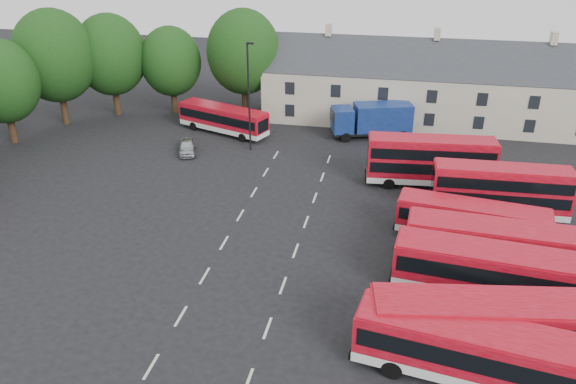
% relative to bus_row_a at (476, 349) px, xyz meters
% --- Properties ---
extents(ground, '(140.00, 140.00, 0.00)m').
position_rel_bus_row_a_xyz_m(ground, '(-15.50, 7.69, -1.92)').
color(ground, black).
rests_on(ground, ground).
extents(lane_markings, '(5.15, 33.80, 0.01)m').
position_rel_bus_row_a_xyz_m(lane_markings, '(-13.00, 9.69, -1.91)').
color(lane_markings, beige).
rests_on(lane_markings, ground).
extents(treeline, '(29.92, 32.59, 12.01)m').
position_rel_bus_row_a_xyz_m(treeline, '(-36.24, 27.05, 4.76)').
color(treeline, black).
rests_on(treeline, ground).
extents(terrace_houses, '(35.70, 7.13, 10.06)m').
position_rel_bus_row_a_xyz_m(terrace_houses, '(-1.50, 37.69, 1.94)').
color(terrace_houses, beige).
rests_on(terrace_houses, ground).
extents(bus_row_a, '(11.56, 4.24, 3.20)m').
position_rel_bus_row_a_xyz_m(bus_row_a, '(0.00, 0.00, 0.00)').
color(bus_row_a, silver).
rests_on(bus_row_a, ground).
extents(bus_row_b, '(12.02, 4.50, 3.32)m').
position_rel_bus_row_a_xyz_m(bus_row_b, '(0.79, 2.08, 0.08)').
color(bus_row_b, silver).
rests_on(bus_row_b, ground).
extents(bus_row_c, '(11.60, 3.71, 3.22)m').
position_rel_bus_row_a_xyz_m(bus_row_c, '(1.67, 7.05, 0.02)').
color(bus_row_c, silver).
rests_on(bus_row_c, ground).
extents(bus_row_d, '(11.27, 3.23, 3.15)m').
position_rel_bus_row_a_xyz_m(bus_row_d, '(2.20, 10.13, -0.03)').
color(bus_row_d, silver).
rests_on(bus_row_d, ground).
extents(bus_row_e, '(10.17, 3.63, 2.81)m').
position_rel_bus_row_a_xyz_m(bus_row_e, '(0.96, 13.45, -0.23)').
color(bus_row_e, silver).
rests_on(bus_row_e, ground).
extents(bus_dd_south, '(9.83, 2.64, 4.00)m').
position_rel_bus_row_a_xyz_m(bus_dd_south, '(3.22, 17.49, 0.36)').
color(bus_dd_south, silver).
rests_on(bus_dd_south, ground).
extents(bus_dd_north, '(10.34, 3.25, 4.17)m').
position_rel_bus_row_a_xyz_m(bus_dd_north, '(-1.69, 21.87, 0.45)').
color(bus_dd_north, silver).
rests_on(bus_dd_north, ground).
extents(bus_north, '(10.03, 5.53, 2.79)m').
position_rel_bus_row_a_xyz_m(bus_north, '(-22.05, 30.36, -0.24)').
color(bus_north, silver).
rests_on(bus_north, ground).
extents(box_truck, '(8.23, 4.69, 3.44)m').
position_rel_bus_row_a_xyz_m(box_truck, '(-7.07, 32.23, 0.01)').
color(box_truck, black).
rests_on(box_truck, ground).
extents(silver_car, '(2.65, 4.03, 1.28)m').
position_rel_bus_row_a_xyz_m(silver_car, '(-23.77, 24.55, -1.28)').
color(silver_car, '#B4B7BC').
rests_on(silver_car, ground).
extents(lamppost, '(0.71, 0.38, 10.19)m').
position_rel_bus_row_a_xyz_m(lamppost, '(-18.13, 26.46, 3.52)').
color(lamppost, black).
rests_on(lamppost, ground).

